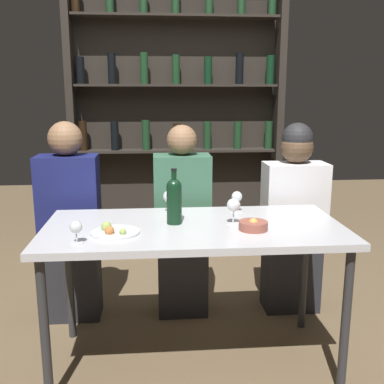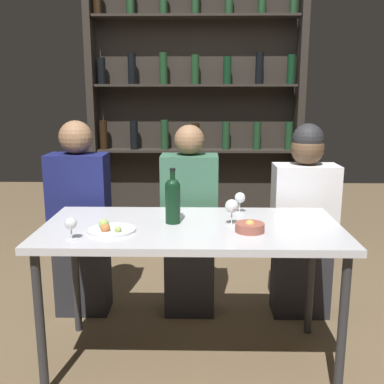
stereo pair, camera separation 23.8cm
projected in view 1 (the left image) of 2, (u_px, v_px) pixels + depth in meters
name	position (u px, v px, depth m)	size (l,w,h in m)	color
ground_plane	(194.00, 360.00, 2.47)	(10.00, 10.00, 0.00)	brown
dining_table	(194.00, 237.00, 2.32)	(1.53, 0.73, 0.77)	silver
wine_rack_wall	(177.00, 120.00, 3.88)	(1.82, 0.21, 2.31)	#28231E
wine_bottle	(174.00, 199.00, 2.31)	(0.08, 0.08, 0.29)	black
wine_glass_0	(169.00, 197.00, 2.53)	(0.07, 0.07, 0.13)	silver
wine_glass_1	(76.00, 228.00, 2.01)	(0.06, 0.06, 0.11)	silver
wine_glass_2	(237.00, 198.00, 2.55)	(0.06, 0.06, 0.12)	silver
wine_glass_3	(233.00, 206.00, 2.30)	(0.07, 0.07, 0.14)	silver
food_plate_0	(114.00, 231.00, 2.16)	(0.24, 0.24, 0.05)	silver
snack_bowl	(253.00, 225.00, 2.22)	(0.14, 0.14, 0.06)	#995142
seated_person_left	(71.00, 228.00, 2.83)	(0.37, 0.22, 1.27)	#26262B
seated_person_center	(182.00, 227.00, 2.89)	(0.36, 0.22, 1.25)	#26262B
seated_person_right	(293.00, 221.00, 2.95)	(0.40, 0.22, 1.26)	#26262B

